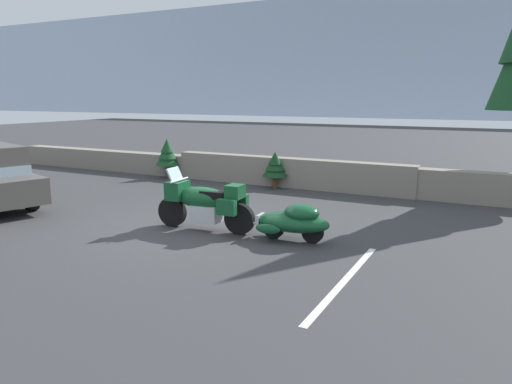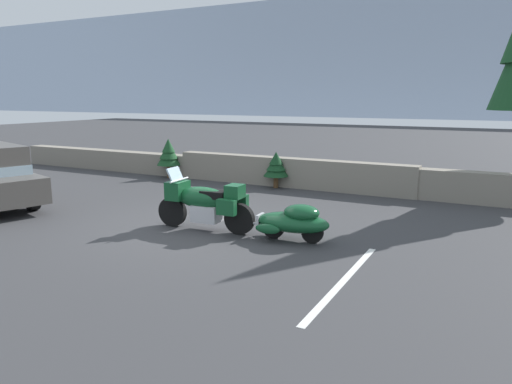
{
  "view_description": "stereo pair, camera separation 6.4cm",
  "coord_description": "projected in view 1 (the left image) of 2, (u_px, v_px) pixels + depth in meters",
  "views": [
    {
      "loc": [
        6.07,
        -8.58,
        2.86
      ],
      "look_at": [
        1.45,
        0.43,
        0.85
      ],
      "focal_mm": 34.0,
      "sensor_mm": 36.0,
      "label": 1
    },
    {
      "loc": [
        6.13,
        -8.55,
        2.86
      ],
      "look_at": [
        1.45,
        0.43,
        0.85
      ],
      "focal_mm": 34.0,
      "sensor_mm": 36.0,
      "label": 2
    }
  ],
  "objects": [
    {
      "name": "distant_ridgeline",
      "position": [
        476.0,
        69.0,
        92.59
      ],
      "size": [
        240.0,
        80.0,
        16.0
      ],
      "primitive_type": "cube",
      "color": "#99A8BF",
      "rests_on": "ground"
    },
    {
      "name": "touring_motorcycle",
      "position": [
        204.0,
        202.0,
        10.41
      ],
      "size": [
        2.31,
        0.84,
        1.33
      ],
      "color": "black",
      "rests_on": "ground"
    },
    {
      "name": "car_shaped_trailer",
      "position": [
        293.0,
        221.0,
        9.67
      ],
      "size": [
        2.22,
        0.83,
        0.76
      ],
      "color": "black",
      "rests_on": "ground"
    },
    {
      "name": "pine_sapling_near",
      "position": [
        275.0,
        165.0,
        15.25
      ],
      "size": [
        0.8,
        0.8,
        1.15
      ],
      "color": "brown",
      "rests_on": "ground"
    },
    {
      "name": "pine_sapling_farther",
      "position": [
        167.0,
        153.0,
        17.12
      ],
      "size": [
        0.85,
        0.85,
        1.39
      ],
      "color": "brown",
      "rests_on": "ground"
    },
    {
      "name": "stone_guard_wall",
      "position": [
        289.0,
        173.0,
        15.54
      ],
      "size": [
        24.0,
        0.61,
        0.93
      ],
      "color": "gray",
      "rests_on": "ground"
    },
    {
      "name": "parking_stripe_marker",
      "position": [
        345.0,
        280.0,
        7.65
      ],
      "size": [
        0.12,
        3.6,
        0.01
      ],
      "primitive_type": "cube",
      "color": "silver",
      "rests_on": "ground"
    },
    {
      "name": "ground_plane",
      "position": [
        189.0,
        227.0,
        10.76
      ],
      "size": [
        80.0,
        80.0,
        0.0
      ],
      "primitive_type": "plane",
      "color": "#38383A"
    }
  ]
}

